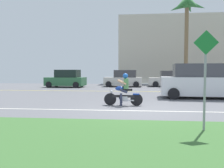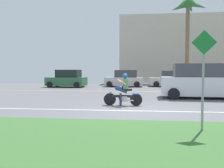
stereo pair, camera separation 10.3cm
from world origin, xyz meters
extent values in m
cube|color=slate|center=(0.00, 3.00, -0.02)|extent=(56.00, 30.00, 0.04)
cube|color=#3D6B33|center=(0.00, -4.10, 0.03)|extent=(56.00, 3.80, 0.06)
cube|color=silver|center=(0.00, -0.21, 0.00)|extent=(50.40, 0.12, 0.01)
cube|color=yellow|center=(0.00, 8.34, 0.00)|extent=(50.40, 0.12, 0.01)
cylinder|color=black|center=(-1.27, 1.16, 0.28)|extent=(0.56, 0.10, 0.56)
cylinder|color=black|center=(-0.07, 1.13, 0.28)|extent=(0.56, 0.10, 0.56)
cylinder|color=#B7BAC1|center=(-1.18, 1.16, 0.51)|extent=(0.25, 0.05, 0.49)
cube|color=black|center=(-0.67, 1.14, 0.43)|extent=(1.02, 0.12, 0.11)
cube|color=#B7BAC1|center=(-0.62, 1.14, 0.32)|extent=(0.30, 0.20, 0.22)
ellipsoid|color=navy|center=(-0.84, 1.15, 0.78)|extent=(0.41, 0.22, 0.20)
cube|color=black|center=(-0.48, 1.14, 0.73)|extent=(0.45, 0.22, 0.09)
cube|color=navy|center=(-0.08, 1.13, 0.53)|extent=(0.30, 0.16, 0.06)
cylinder|color=#B7BAC1|center=(-1.11, 1.16, 0.74)|extent=(0.05, 0.58, 0.03)
sphere|color=#B7BAC1|center=(-1.22, 1.16, 0.63)|extent=(0.13, 0.13, 0.13)
cylinder|color=#B7BAC1|center=(-0.41, 1.03, 0.25)|extent=(0.47, 0.08, 0.07)
cube|color=#4C7F4C|center=(-0.54, 1.14, 1.00)|extent=(0.21, 0.30, 0.47)
sphere|color=#194C9E|center=(-0.58, 1.14, 1.36)|extent=(0.24, 0.24, 0.24)
cylinder|color=#2D334C|center=(-0.65, 1.24, 0.68)|extent=(0.38, 0.13, 0.23)
cylinder|color=#2D334C|center=(-0.65, 1.05, 0.68)|extent=(0.38, 0.13, 0.23)
cylinder|color=#2D334C|center=(-0.77, 1.02, 0.28)|extent=(0.11, 0.11, 0.57)
cylinder|color=#2D334C|center=(-0.80, 1.26, 0.25)|extent=(0.19, 0.11, 0.31)
cylinder|color=tan|center=(-0.72, 1.33, 1.07)|extent=(0.42, 0.10, 0.26)
cylinder|color=tan|center=(-0.73, 0.96, 1.07)|extent=(0.42, 0.10, 0.26)
cube|color=silver|center=(3.66, 4.43, 0.70)|extent=(4.58, 2.14, 1.05)
cube|color=#414147|center=(3.75, 4.43, 1.61)|extent=(3.31, 1.80, 0.76)
cylinder|color=black|center=(2.11, 5.46, 0.32)|extent=(0.65, 0.26, 0.64)
cylinder|color=black|center=(1.99, 3.61, 0.32)|extent=(0.65, 0.26, 0.64)
cube|color=#2D663D|center=(-6.76, 12.34, 0.55)|extent=(3.81, 2.06, 0.79)
cube|color=black|center=(-6.54, 12.33, 1.30)|extent=(2.24, 1.70, 0.73)
cylinder|color=black|center=(-5.38, 13.14, 0.28)|extent=(0.57, 0.22, 0.56)
cylinder|color=black|center=(-8.02, 13.33, 0.28)|extent=(0.57, 0.22, 0.56)
cylinder|color=black|center=(-5.51, 11.35, 0.28)|extent=(0.57, 0.22, 0.56)
cylinder|color=black|center=(-8.15, 11.54, 0.28)|extent=(0.57, 0.22, 0.56)
cube|color=beige|center=(-1.29, 13.54, 0.54)|extent=(3.75, 1.87, 0.77)
cube|color=#3B3A3D|center=(-1.07, 13.53, 1.28)|extent=(2.20, 1.56, 0.71)
cylinder|color=black|center=(0.07, 14.33, 0.28)|extent=(0.57, 0.21, 0.56)
cylinder|color=black|center=(-2.57, 14.46, 0.28)|extent=(0.57, 0.21, 0.56)
cylinder|color=black|center=(-0.01, 12.63, 0.28)|extent=(0.57, 0.21, 0.56)
cylinder|color=black|center=(-2.65, 12.75, 0.28)|extent=(0.57, 0.21, 0.56)
cube|color=beige|center=(3.42, 13.98, 0.52)|extent=(4.34, 1.68, 0.73)
cube|color=#3B3A3D|center=(3.68, 13.97, 1.23)|extent=(2.52, 1.43, 0.68)
cylinder|color=black|center=(4.99, 14.78, 0.28)|extent=(0.56, 0.19, 0.56)
cylinder|color=black|center=(1.88, 14.81, 0.28)|extent=(0.56, 0.19, 0.56)
cylinder|color=black|center=(4.97, 13.14, 0.28)|extent=(0.56, 0.19, 0.56)
cylinder|color=black|center=(1.86, 13.17, 0.28)|extent=(0.56, 0.19, 0.56)
cylinder|color=black|center=(7.28, 13.04, 0.28)|extent=(0.57, 0.21, 0.56)
cylinder|color=black|center=(7.38, 11.38, 0.28)|extent=(0.57, 0.21, 0.56)
cylinder|color=brown|center=(5.02, 14.81, 4.15)|extent=(0.39, 0.39, 8.31)
sphere|color=#337538|center=(5.02, 14.81, 8.31)|extent=(1.01, 1.01, 1.01)
cone|color=#337538|center=(5.90, 14.89, 8.09)|extent=(2.13, 0.89, 1.23)
cone|color=#337538|center=(5.40, 15.60, 8.09)|extent=(1.53, 2.18, 1.23)
cone|color=#337538|center=(4.33, 15.36, 8.09)|extent=(2.05, 1.83, 1.08)
cone|color=#337538|center=(4.37, 14.22, 8.09)|extent=(2.00, 1.89, 1.60)
cone|color=#337538|center=(5.36, 14.00, 8.09)|extent=(1.43, 2.14, 1.68)
cylinder|color=gray|center=(1.63, -3.27, 1.04)|extent=(0.06, 0.06, 2.07)
cube|color=#19722D|center=(1.63, -3.29, 2.31)|extent=(0.62, 0.03, 0.62)
cube|color=beige|center=(5.54, 21.00, 4.17)|extent=(15.35, 4.00, 8.35)
camera|label=1|loc=(-0.17, -9.40, 1.61)|focal=37.20mm
camera|label=2|loc=(-0.06, -9.39, 1.61)|focal=37.20mm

